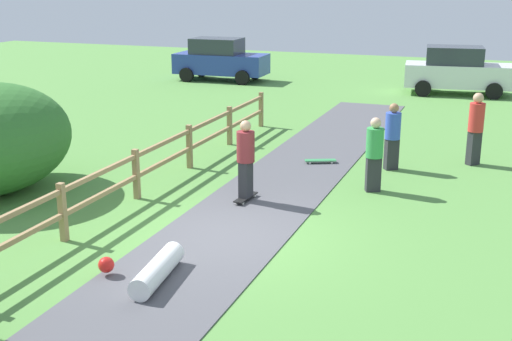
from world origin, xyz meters
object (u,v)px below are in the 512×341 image
object	(u,v)px
bystander_green	(374,151)
bystander_red	(476,125)
bystander_blue	(393,133)
parked_car_blue	(220,59)
skateboard_loose	(320,160)
skater_riding	(246,157)
skater_fallen	(153,270)
parked_car_white	(457,71)

from	to	relation	value
bystander_green	bystander_red	bearing A→B (deg)	57.59
bystander_blue	bystander_green	size ratio (longest dim) A/B	0.99
bystander_red	parked_car_blue	size ratio (longest dim) A/B	0.43
bystander_green	skateboard_loose	bearing A→B (deg)	133.76
skater_riding	bystander_green	bearing A→B (deg)	34.71
bystander_green	bystander_red	distance (m)	3.66
skater_fallen	parked_car_blue	bearing A→B (deg)	110.84
parked_car_white	bystander_red	bearing A→B (deg)	-83.05
skater_riding	parked_car_blue	xyz separation A→B (m)	(-7.42, 15.55, -0.03)
skater_fallen	skateboard_loose	distance (m)	7.60
skater_riding	skateboard_loose	distance (m)	3.62
skateboard_loose	parked_car_blue	xyz separation A→B (m)	(-8.12, 12.12, 0.87)
skater_riding	skateboard_loose	bearing A→B (deg)	78.46
skateboard_loose	parked_car_white	size ratio (longest dim) A/B	0.19
skateboard_loose	bystander_green	xyz separation A→B (m)	(1.70, -1.77, 0.84)
skater_riding	bystander_red	bearing A→B (deg)	47.45
skater_fallen	skateboard_loose	xyz separation A→B (m)	(0.63, 7.58, -0.11)
parked_car_blue	skater_fallen	bearing A→B (deg)	-69.16
bystander_green	bystander_red	world-z (taller)	bystander_red
skateboard_loose	parked_car_blue	world-z (taller)	parked_car_blue
skater_riding	skateboard_loose	xyz separation A→B (m)	(0.70, 3.44, -0.90)
bystander_green	parked_car_blue	bearing A→B (deg)	125.27
bystander_blue	skateboard_loose	bearing A→B (deg)	-175.71
bystander_red	parked_car_white	size ratio (longest dim) A/B	0.42
skateboard_loose	bystander_blue	xyz separation A→B (m)	(1.77, 0.13, 0.83)
skater_riding	bystander_blue	bearing A→B (deg)	55.24
skater_fallen	bystander_blue	xyz separation A→B (m)	(2.40, 7.71, 0.71)
skater_fallen	skateboard_loose	bearing A→B (deg)	85.26
skateboard_loose	bystander_red	size ratio (longest dim) A/B	0.44
bystander_green	parked_car_blue	xyz separation A→B (m)	(-9.82, 13.89, 0.04)
skater_riding	bystander_green	distance (m)	2.92
skater_fallen	bystander_blue	distance (m)	8.11
skater_riding	bystander_red	xyz separation A→B (m)	(4.36, 4.75, 0.04)
skater_fallen	bystander_blue	bearing A→B (deg)	72.69
skater_fallen	parked_car_white	xyz separation A→B (m)	(2.97, 19.69, 0.76)
skater_riding	parked_car_blue	bearing A→B (deg)	115.52
skateboard_loose	parked_car_blue	bearing A→B (deg)	123.85
skater_fallen	parked_car_white	bearing A→B (deg)	81.42
bystander_red	parked_car_blue	world-z (taller)	parked_car_blue
skateboard_loose	bystander_green	world-z (taller)	bystander_green
skateboard_loose	bystander_green	size ratio (longest dim) A/B	0.48
bystander_red	bystander_blue	bearing A→B (deg)	-147.93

